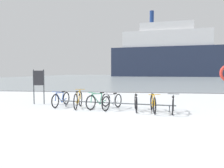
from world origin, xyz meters
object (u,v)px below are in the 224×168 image
(bicycle_3, at_px, (112,102))
(bicycle_4, at_px, (136,103))
(bicycle_0, at_px, (61,99))
(bicycle_2, at_px, (99,101))
(bicycle_1, at_px, (78,100))
(bicycle_5, at_px, (153,103))
(bicycle_6, at_px, (173,104))
(info_sign, at_px, (39,81))
(ferry_ship, at_px, (168,54))

(bicycle_3, relative_size, bicycle_4, 0.99)
(bicycle_0, xyz_separation_m, bicycle_2, (1.91, -0.35, 0.00))
(bicycle_1, xyz_separation_m, bicycle_3, (1.60, -0.16, -0.04))
(bicycle_5, bearing_deg, bicycle_6, -5.63)
(bicycle_2, xyz_separation_m, bicycle_6, (3.18, -0.70, -0.00))
(bicycle_2, xyz_separation_m, info_sign, (-3.26, 0.85, 0.84))
(bicycle_3, xyz_separation_m, ferry_ship, (12.11, 70.93, 7.79))
(bicycle_2, height_order, bicycle_5, bicycle_5)
(bicycle_1, distance_m, bicycle_3, 1.61)
(bicycle_4, relative_size, bicycle_5, 0.97)
(bicycle_1, xyz_separation_m, bicycle_2, (0.95, 0.01, -0.03))
(bicycle_3, height_order, ferry_ship, ferry_ship)
(bicycle_2, height_order, ferry_ship, ferry_ship)
(bicycle_4, height_order, ferry_ship, ferry_ship)
(bicycle_3, distance_m, ferry_ship, 72.38)
(bicycle_2, relative_size, ferry_ship, 0.04)
(bicycle_5, relative_size, ferry_ship, 0.04)
(bicycle_4, height_order, bicycle_6, bicycle_4)
(info_sign, bearing_deg, ferry_ship, 77.09)
(bicycle_0, xyz_separation_m, bicycle_1, (0.96, -0.37, 0.04))
(bicycle_5, height_order, ferry_ship, ferry_ship)
(bicycle_2, distance_m, bicycle_3, 0.67)
(bicycle_2, relative_size, bicycle_4, 0.94)
(bicycle_5, xyz_separation_m, info_sign, (-5.65, 1.48, 0.83))
(info_sign, bearing_deg, bicycle_2, -14.69)
(bicycle_2, bearing_deg, bicycle_0, 169.45)
(bicycle_1, distance_m, bicycle_4, 2.67)
(bicycle_5, distance_m, info_sign, 5.90)
(bicycle_4, xyz_separation_m, ferry_ship, (11.07, 71.19, 7.78))
(bicycle_0, xyz_separation_m, ferry_ship, (14.67, 70.40, 7.79))
(bicycle_6, relative_size, ferry_ship, 0.04)
(bicycle_2, relative_size, bicycle_5, 0.92)
(bicycle_1, relative_size, info_sign, 0.97)
(bicycle_1, relative_size, bicycle_2, 1.13)
(bicycle_0, distance_m, bicycle_3, 2.61)
(bicycle_1, xyz_separation_m, bicycle_4, (2.64, -0.42, -0.03))
(bicycle_6, bearing_deg, bicycle_3, 168.24)
(bicycle_2, relative_size, bicycle_3, 0.95)
(bicycle_4, bearing_deg, bicycle_2, 165.61)
(bicycle_6, distance_m, info_sign, 6.68)
(bicycle_0, xyz_separation_m, bicycle_4, (3.59, -0.79, 0.01))
(bicycle_0, xyz_separation_m, bicycle_5, (4.30, -0.98, 0.01))
(bicycle_4, relative_size, info_sign, 0.92)
(info_sign, bearing_deg, bicycle_3, -14.74)
(bicycle_1, relative_size, bicycle_4, 1.06)
(bicycle_3, relative_size, bicycle_6, 1.02)
(bicycle_5, xyz_separation_m, bicycle_6, (0.79, -0.08, -0.02))
(bicycle_1, relative_size, bicycle_3, 1.07)
(bicycle_5, relative_size, bicycle_6, 1.06)
(bicycle_2, xyz_separation_m, ferry_ship, (12.76, 70.76, 7.79))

